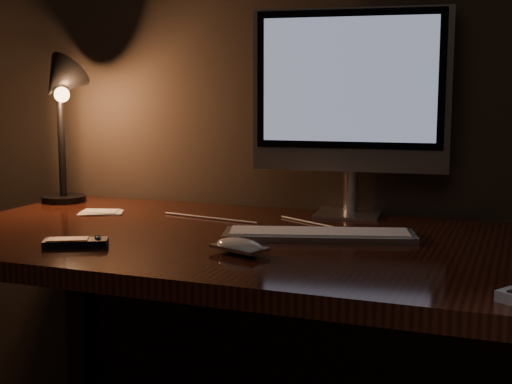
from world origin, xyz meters
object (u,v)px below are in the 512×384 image
(monitor, at_px, (350,95))
(mouse, at_px, (240,248))
(desk, at_px, (291,289))
(keyboard, at_px, (319,234))
(desk_lamp, at_px, (60,103))
(media_remote, at_px, (76,242))

(monitor, distance_m, mouse, 0.58)
(desk, bearing_deg, keyboard, -19.90)
(mouse, height_order, desk_lamp, desk_lamp)
(keyboard, bearing_deg, desk_lamp, 150.67)
(monitor, distance_m, desk_lamp, 0.79)
(monitor, xyz_separation_m, mouse, (-0.10, -0.48, -0.29))
(keyboard, xyz_separation_m, mouse, (-0.10, -0.20, 0.00))
(monitor, relative_size, mouse, 4.65)
(monitor, bearing_deg, mouse, -107.40)
(keyboard, height_order, desk_lamp, desk_lamp)
(keyboard, height_order, media_remote, media_remote)
(desk, height_order, desk_lamp, desk_lamp)
(keyboard, bearing_deg, media_remote, -165.97)
(mouse, bearing_deg, keyboard, 82.95)
(mouse, bearing_deg, desk_lamp, 171.75)
(mouse, height_order, media_remote, media_remote)
(desk, bearing_deg, mouse, -98.25)
(media_remote, bearing_deg, keyboard, 4.05)
(keyboard, distance_m, desk_lamp, 0.85)
(monitor, height_order, desk_lamp, monitor)
(desk, distance_m, desk_lamp, 0.83)
(monitor, bearing_deg, media_remote, -134.29)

